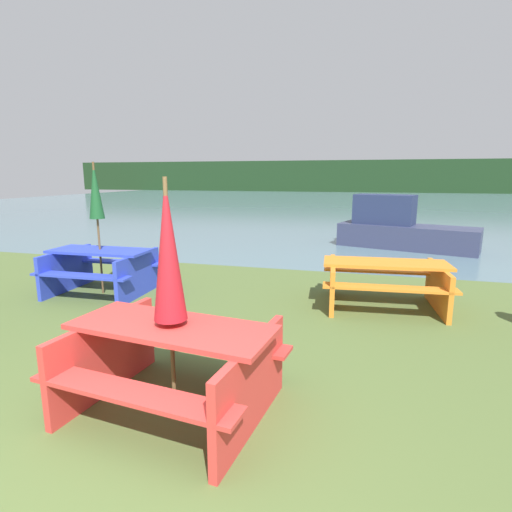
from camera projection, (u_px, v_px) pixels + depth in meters
The scene contains 8 objects.
water at pixel (346, 201), 32.52m from camera, with size 60.00×50.00×0.00m.
far_treeline at pixel (354, 176), 51.04m from camera, with size 80.00×1.60×4.00m.
picnic_table_red at pixel (173, 359), 3.49m from camera, with size 1.93×1.58×0.79m.
picnic_table_blue at pixel (101, 267), 7.00m from camera, with size 1.76×1.42×0.79m.
picnic_table_orange at pixel (384, 279), 6.28m from camera, with size 2.00×1.53×0.73m.
umbrella_darkgreen at pixel (95, 192), 6.74m from camera, with size 0.25×0.25×2.28m.
umbrella_crimson at pixel (168, 252), 3.30m from camera, with size 0.28×0.28×2.04m.
boat at pixel (400, 229), 11.49m from camera, with size 3.95×2.24×1.51m.
Camera 1 is at (1.57, -1.72, 2.05)m, focal length 28.00 mm.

